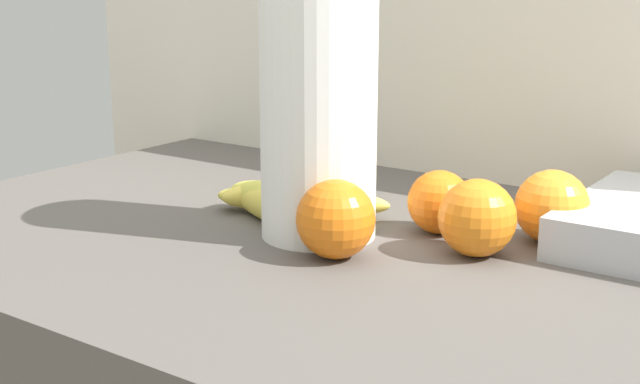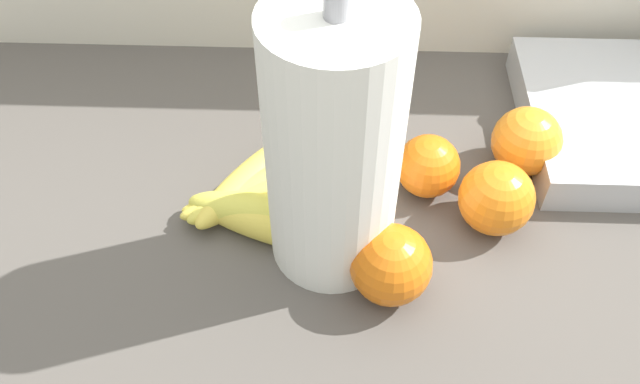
% 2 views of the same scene
% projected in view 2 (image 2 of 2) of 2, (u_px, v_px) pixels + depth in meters
% --- Properties ---
extents(wall_back, '(1.84, 0.06, 1.30)m').
position_uv_depth(wall_back, '(460.00, 168.00, 1.13)').
color(wall_back, silver).
rests_on(wall_back, ground).
extents(banana_bunch, '(0.21, 0.19, 0.04)m').
position_uv_depth(banana_bunch, '(265.00, 199.00, 0.71)').
color(banana_bunch, '#E4CB4C').
rests_on(banana_bunch, counter).
extents(orange_center, '(0.07, 0.07, 0.07)m').
position_uv_depth(orange_center, '(428.00, 166.00, 0.72)').
color(orange_center, orange).
rests_on(orange_center, counter).
extents(orange_far_right, '(0.08, 0.08, 0.08)m').
position_uv_depth(orange_far_right, '(496.00, 198.00, 0.69)').
color(orange_far_right, orange).
rests_on(orange_far_right, counter).
extents(orange_back_right, '(0.08, 0.08, 0.08)m').
position_uv_depth(orange_back_right, '(391.00, 265.00, 0.63)').
color(orange_back_right, orange).
rests_on(orange_back_right, counter).
extents(orange_right, '(0.08, 0.08, 0.08)m').
position_uv_depth(orange_right, '(526.00, 141.00, 0.74)').
color(orange_right, orange).
rests_on(orange_right, counter).
extents(paper_towel_roll, '(0.12, 0.12, 0.31)m').
position_uv_depth(paper_towel_roll, '(333.00, 150.00, 0.59)').
color(paper_towel_roll, white).
rests_on(paper_towel_roll, counter).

